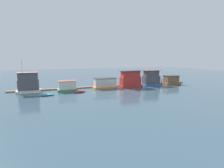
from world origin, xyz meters
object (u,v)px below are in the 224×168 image
at_px(dinghy_teal, 47,95).
at_px(dinghy_red, 80,92).
at_px(houseboat_brown, 171,80).
at_px(houseboat_green, 67,86).
at_px(mooring_post_near_right, 157,81).
at_px(mooring_post_far_left, 98,85).
at_px(houseboat_orange, 105,83).
at_px(houseboat_blue, 151,79).
at_px(mooring_post_centre, 161,81).
at_px(houseboat_red, 130,80).
at_px(houseboat_white, 28,83).

bearing_deg(dinghy_teal, dinghy_red, 9.18).
relative_size(houseboat_brown, dinghy_teal, 1.53).
height_order(houseboat_green, mooring_post_near_right, houseboat_green).
height_order(houseboat_green, houseboat_brown, houseboat_brown).
distance_m(houseboat_green, houseboat_brown, 36.47).
distance_m(houseboat_brown, dinghy_red, 33.74).
relative_size(mooring_post_near_right, mooring_post_far_left, 1.14).
distance_m(dinghy_teal, mooring_post_near_right, 38.00).
height_order(houseboat_orange, dinghy_red, houseboat_orange).
bearing_deg(houseboat_blue, mooring_post_near_right, 20.45).
height_order(dinghy_teal, mooring_post_far_left, mooring_post_far_left).
bearing_deg(houseboat_orange, houseboat_brown, 0.02).
bearing_deg(houseboat_brown, mooring_post_centre, 152.62).
distance_m(houseboat_brown, mooring_post_centre, 3.36).
xyz_separation_m(houseboat_red, houseboat_blue, (8.35, 0.98, -0.17)).
bearing_deg(houseboat_orange, houseboat_white, 179.43).
height_order(mooring_post_centre, mooring_post_far_left, mooring_post_centre).
distance_m(houseboat_green, houseboat_blue, 28.41).
relative_size(houseboat_brown, mooring_post_far_left, 3.16).
height_order(houseboat_orange, houseboat_red, houseboat_red).
height_order(houseboat_red, dinghy_teal, houseboat_red).
xyz_separation_m(houseboat_blue, dinghy_red, (-25.34, -4.71, -2.01)).
relative_size(houseboat_blue, dinghy_teal, 1.76).
bearing_deg(houseboat_orange, dinghy_teal, -161.08).
height_order(houseboat_white, houseboat_green, houseboat_white).
distance_m(houseboat_blue, dinghy_teal, 34.39).
bearing_deg(houseboat_green, mooring_post_far_left, 13.65).
height_order(mooring_post_centre, mooring_post_near_right, mooring_post_near_right).
xyz_separation_m(houseboat_brown, mooring_post_far_left, (-26.58, 1.53, -0.52)).
relative_size(houseboat_red, mooring_post_near_right, 3.35).
xyz_separation_m(houseboat_green, mooring_post_near_right, (31.85, 2.40, -0.35)).
relative_size(dinghy_teal, mooring_post_far_left, 2.07).
bearing_deg(houseboat_green, dinghy_teal, -137.41).
bearing_deg(houseboat_orange, dinghy_red, -152.49).
bearing_deg(houseboat_blue, houseboat_red, -173.28).
distance_m(houseboat_white, mooring_post_near_right, 42.08).
xyz_separation_m(houseboat_white, mooring_post_far_left, (20.06, 1.32, -1.58)).
bearing_deg(houseboat_white, houseboat_brown, -0.25).
height_order(houseboat_orange, dinghy_teal, houseboat_orange).
relative_size(houseboat_orange, mooring_post_far_left, 3.97).
bearing_deg(houseboat_green, mooring_post_centre, 4.10).
relative_size(houseboat_red, houseboat_blue, 1.04).
height_order(houseboat_green, dinghy_red, houseboat_green).
distance_m(houseboat_red, dinghy_teal, 26.03).
height_order(dinghy_red, mooring_post_centre, mooring_post_centre).
distance_m(houseboat_blue, houseboat_brown, 8.13).
xyz_separation_m(dinghy_red, mooring_post_centre, (30.47, 6.01, 0.73)).
relative_size(houseboat_blue, houseboat_brown, 1.15).
bearing_deg(houseboat_brown, mooring_post_near_right, 161.62).
xyz_separation_m(dinghy_red, mooring_post_near_right, (28.82, 6.01, 0.80)).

